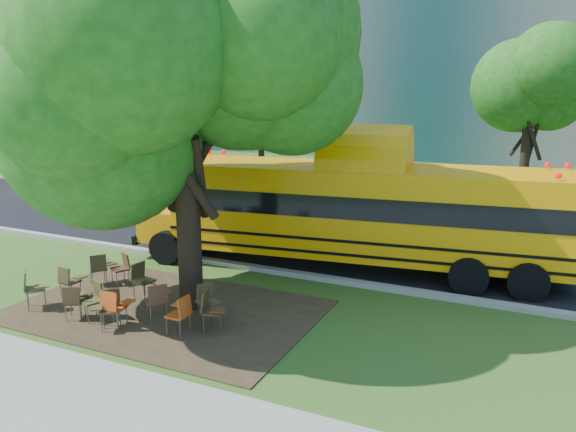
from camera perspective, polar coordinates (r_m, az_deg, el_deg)
The scene contains 31 objects.
ground at distance 14.59m, azimuth -14.38°, elevation -7.99°, with size 160.00×160.00×0.00m, color #3A571B.
dirt_patch at distance 13.64m, azimuth -12.40°, elevation -9.34°, with size 7.00×4.50×0.03m, color #382819.
asphalt_road at distance 20.19m, azimuth -1.85°, elevation -1.57°, with size 80.00×8.00×0.04m, color black.
kerb_near at distance 16.85m, azimuth -7.98°, elevation -4.55°, with size 80.00×0.25×0.14m, color gray.
kerb_far at distance 23.81m, azimuth 2.57°, elevation 0.83°, with size 80.00×0.25×0.14m, color gray.
building_main at distance 49.72m, azimuth 5.22°, elevation 19.90°, with size 38.00×16.00×22.00m, color slate.
building_left at distance 68.96m, azimuth -18.80°, elevation 16.57°, with size 26.00×14.00×20.00m, color slate.
bg_tree_0 at distance 31.33m, azimuth -17.11°, elevation 11.55°, with size 5.20×5.20×7.18m.
bg_tree_1 at distance 38.41m, azimuth -24.32°, elevation 12.41°, with size 6.00×6.00×8.40m.
bg_tree_2 at distance 29.83m, azimuth -2.77°, elevation 11.36°, with size 4.80×4.80×6.62m.
bg_tree_3 at distance 24.45m, azimuth 23.51°, elevation 11.82°, with size 5.60×5.60×7.84m.
main_tree at distance 12.70m, azimuth -10.65°, elevation 13.16°, with size 7.20×7.20×8.82m.
school_bus at distance 15.89m, azimuth 7.37°, elevation 0.54°, with size 12.36×4.15×2.97m.
chair_0 at distance 14.87m, azimuth -21.37°, elevation -5.99°, with size 0.56×0.49×0.83m.
chair_1 at distance 14.51m, azimuth -24.54°, elevation -6.44°, with size 0.82×0.65×0.96m.
chair_2 at distance 13.51m, azimuth -20.85°, elevation -7.88°, with size 0.56×0.66×0.82m.
chair_3 at distance 13.40m, azimuth -19.22°, elevation -7.70°, with size 0.72×0.57×0.90m.
chair_4 at distance 12.76m, azimuth -17.29°, elevation -8.65°, with size 0.59×0.58×0.89m.
chair_5 at distance 12.82m, azimuth -17.75°, elevation -8.64°, with size 0.58×0.73×0.87m.
chair_6 at distance 12.12m, azimuth -10.85°, elevation -9.46°, with size 0.52×0.58×0.89m.
chair_7 at distance 12.10m, azimuth -7.81°, elevation -9.16°, with size 0.71×0.65×0.96m.
chair_8 at distance 15.54m, azimuth -18.65°, elevation -4.84°, with size 0.60×0.75×0.88m.
chair_9 at distance 15.50m, azimuth -16.59°, elevation -4.82°, with size 0.70×0.55×0.84m.
chair_10 at distance 14.28m, azimuth -14.67°, elevation -6.05°, with size 0.54×0.65×0.92m.
chair_11 at distance 12.83m, azimuth -13.03°, elevation -8.17°, with size 0.63×0.79×0.92m.
chair_12 at distance 12.73m, azimuth -8.25°, elevation -8.30°, with size 0.57×0.72×0.86m.
black_car at distance 22.31m, azimuth -15.40°, elevation 1.01°, with size 1.50×3.73×1.27m, color black.
bg_car_silver at distance 30.61m, azimuth -24.49°, elevation 3.43°, with size 1.26×3.61×1.19m, color #939498.
bg_car_red at distance 26.56m, azimuth -16.83°, elevation 2.99°, with size 2.37×5.14×1.43m, color #590F16.
pedestrian_a at distance 34.80m, azimuth -20.78°, elevation 5.27°, with size 0.64×0.42×1.75m, color navy.
pedestrian_b at distance 34.89m, azimuth -23.20°, elevation 5.16°, with size 0.90×0.70×1.85m, color #7E5F4B.
Camera 1 is at (8.78, -10.44, 5.17)m, focal length 35.00 mm.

